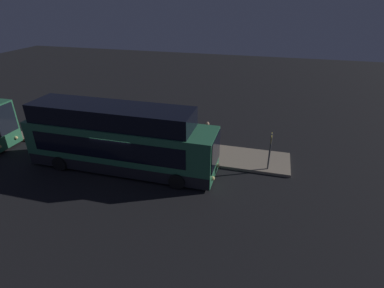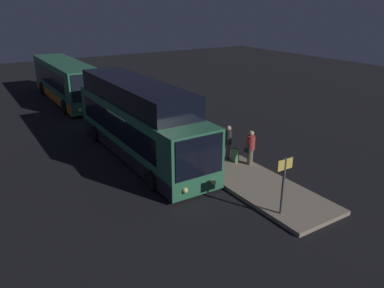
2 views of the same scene
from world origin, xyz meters
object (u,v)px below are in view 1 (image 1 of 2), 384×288
at_px(bus_lead, 119,142).
at_px(passenger_waiting, 188,134).
at_px(passenger_boarding, 207,133).
at_px(suitcase, 196,142).
at_px(trash_bin, 166,138).
at_px(sign_post, 270,147).

height_order(bus_lead, passenger_waiting, bus_lead).
bearing_deg(passenger_boarding, passenger_waiting, 2.34).
distance_m(suitcase, trash_bin, 2.26).
xyz_separation_m(passenger_boarding, suitcase, (-0.68, -0.41, -0.61)).
relative_size(suitcase, sign_post, 0.40).
bearing_deg(passenger_boarding, suitcase, 13.02).
relative_size(passenger_waiting, suitcase, 1.92).
distance_m(bus_lead, sign_post, 8.98).
bearing_deg(sign_post, trash_bin, 165.14).
bearing_deg(trash_bin, suitcase, -6.20).
distance_m(passenger_waiting, sign_post, 5.70).
relative_size(bus_lead, passenger_boarding, 6.55).
distance_m(bus_lead, passenger_waiting, 4.85).
relative_size(bus_lead, trash_bin, 17.94).
xyz_separation_m(passenger_waiting, suitcase, (0.53, 0.04, -0.63)).
bearing_deg(passenger_boarding, trash_bin, -14.94).
relative_size(passenger_waiting, trash_bin, 2.75).
bearing_deg(sign_post, passenger_boarding, 153.96).
bearing_deg(sign_post, passenger_waiting, 163.47).
height_order(bus_lead, sign_post, bus_lead).
bearing_deg(sign_post, suitcase, 161.38).
height_order(passenger_waiting, trash_bin, passenger_waiting).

